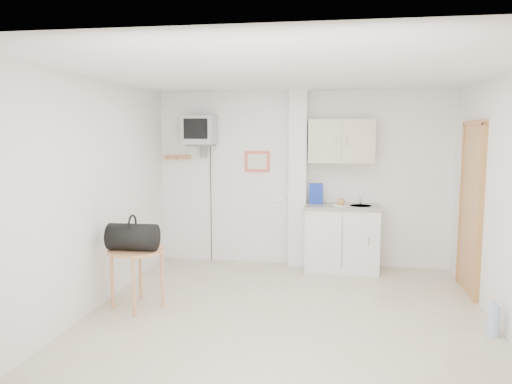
% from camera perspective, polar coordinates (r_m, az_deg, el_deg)
% --- Properties ---
extents(ground, '(4.50, 4.50, 0.00)m').
position_cam_1_polar(ground, '(5.32, 3.50, -14.37)').
color(ground, '#BBAF97').
rests_on(ground, ground).
extents(room_envelope, '(4.24, 4.54, 2.55)m').
position_cam_1_polar(room_envelope, '(5.04, 6.44, 2.42)').
color(room_envelope, white).
rests_on(room_envelope, ground).
extents(kitchenette, '(1.03, 0.58, 2.10)m').
position_cam_1_polar(kitchenette, '(7.03, 9.76, -2.40)').
color(kitchenette, silver).
rests_on(kitchenette, ground).
extents(crt_television, '(0.44, 0.45, 2.15)m').
position_cam_1_polar(crt_television, '(7.21, -6.44, 6.92)').
color(crt_television, slate).
rests_on(crt_television, ground).
extents(round_table, '(0.62, 0.62, 0.66)m').
position_cam_1_polar(round_table, '(5.62, -13.48, -7.25)').
color(round_table, '#AC7147').
rests_on(round_table, ground).
extents(duffel_bag, '(0.53, 0.30, 0.39)m').
position_cam_1_polar(duffel_bag, '(5.54, -13.91, -4.98)').
color(duffel_bag, black).
rests_on(duffel_bag, round_table).
extents(water_bottle, '(0.11, 0.11, 0.34)m').
position_cam_1_polar(water_bottle, '(5.37, 25.52, -13.07)').
color(water_bottle, '#9CB2D3').
rests_on(water_bottle, ground).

